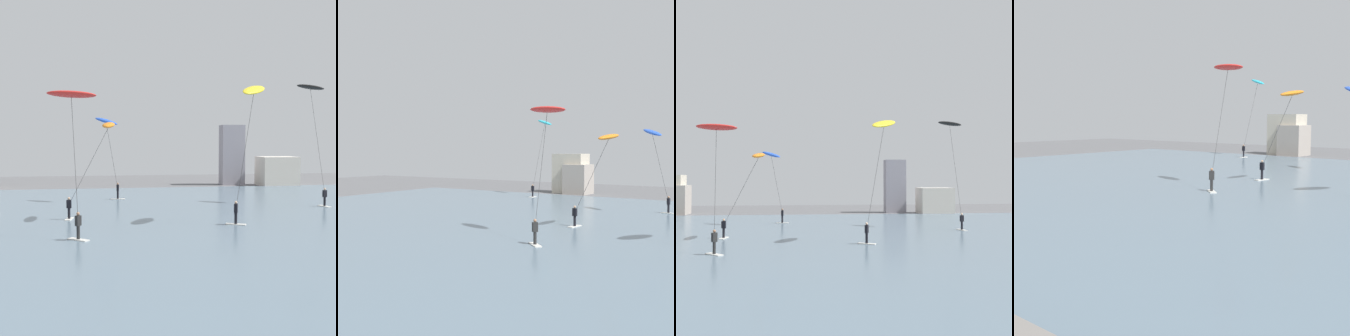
{
  "view_description": "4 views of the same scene",
  "coord_description": "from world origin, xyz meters",
  "views": [
    {
      "loc": [
        -5.32,
        -2.87,
        5.87
      ],
      "look_at": [
        -1.99,
        16.81,
        4.76
      ],
      "focal_mm": 52.22,
      "sensor_mm": 36.0,
      "label": 1
    },
    {
      "loc": [
        7.79,
        1.36,
        5.92
      ],
      "look_at": [
        -1.93,
        16.42,
        5.28
      ],
      "focal_mm": 48.0,
      "sensor_mm": 36.0,
      "label": 2
    },
    {
      "loc": [
        -0.16,
        -2.64,
        5.03
      ],
      "look_at": [
        1.24,
        11.01,
        5.4
      ],
      "focal_mm": 45.08,
      "sensor_mm": 36.0,
      "label": 3
    },
    {
      "loc": [
        14.42,
        -0.57,
        5.15
      ],
      "look_at": [
        -0.69,
        16.79,
        2.78
      ],
      "focal_mm": 52.03,
      "sensor_mm": 36.0,
      "label": 4
    }
  ],
  "objects": [
    {
      "name": "kitesurfer_yellow",
      "position": [
        6.28,
        30.12,
        8.71
      ],
      "size": [
        3.77,
        3.27,
        10.05
      ],
      "color": "silver",
      "rests_on": "water_bay"
    },
    {
      "name": "water_bay",
      "position": [
        0.0,
        30.82,
        0.05
      ],
      "size": [
        84.0,
        52.0,
        0.1
      ],
      "primitive_type": "cube",
      "color": "slate",
      "rests_on": "ground"
    },
    {
      "name": "kitesurfer_red",
      "position": [
        -6.12,
        27.83,
        8.01
      ],
      "size": [
        3.4,
        3.96,
        9.02
      ],
      "color": "silver",
      "rests_on": "water_bay"
    },
    {
      "name": "kitesurfer_orange",
      "position": [
        -4.0,
        32.97,
        6.26
      ],
      "size": [
        3.86,
        2.88,
        7.29
      ],
      "color": "silver",
      "rests_on": "water_bay"
    },
    {
      "name": "kitesurfer_blue",
      "position": [
        -3.21,
        43.9,
        6.78
      ],
      "size": [
        3.16,
        3.07,
        8.13
      ],
      "color": "silver",
      "rests_on": "water_bay"
    },
    {
      "name": "far_shore_buildings",
      "position": [
        -1.38,
        59.74,
        2.66
      ],
      "size": [
        43.6,
        5.83,
        7.99
      ],
      "color": "beige",
      "rests_on": "ground"
    },
    {
      "name": "kitesurfer_black",
      "position": [
        15.32,
        39.46,
        9.45
      ],
      "size": [
        2.49,
        4.83,
        11.24
      ],
      "color": "silver",
      "rests_on": "water_bay"
    }
  ]
}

